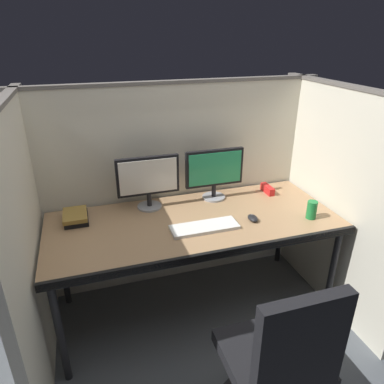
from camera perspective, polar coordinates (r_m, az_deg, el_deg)
name	(u,v)px	position (r m, az deg, el deg)	size (l,w,h in m)	color
ground_plane	(208,337)	(2.58, 2.51, -22.18)	(8.00, 8.00, 0.00)	#4C5156
cubicle_partition_rear	(176,187)	(2.71, -2.50, 0.80)	(2.21, 0.06, 1.57)	beige
cubicle_partition_left	(29,247)	(2.18, -24.71, -7.95)	(0.06, 1.41, 1.57)	beige
cubicle_partition_right	(333,200)	(2.70, 21.62, -1.15)	(0.06, 1.41, 1.57)	beige
desk	(195,227)	(2.37, 0.46, -5.66)	(1.90, 0.80, 0.74)	#997551
office_chair	(274,381)	(1.95, 13.07, -27.39)	(0.52, 0.52, 0.97)	black
monitor_left	(148,179)	(2.44, -7.04, 2.08)	(0.43, 0.17, 0.37)	gray
monitor_right	(214,171)	(2.57, 3.61, 3.40)	(0.43, 0.17, 0.37)	gray
keyboard_main	(204,227)	(2.25, 2.01, -5.66)	(0.43, 0.15, 0.02)	silver
computer_mouse	(253,218)	(2.37, 9.72, -4.14)	(0.06, 0.10, 0.04)	black
soda_can	(312,210)	(2.47, 18.63, -2.72)	(0.07, 0.07, 0.12)	#197233
red_stapler	(267,189)	(2.79, 11.99, 0.45)	(0.04, 0.15, 0.06)	red
book_stack	(76,217)	(2.44, -18.13, -3.81)	(0.15, 0.22, 0.06)	black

